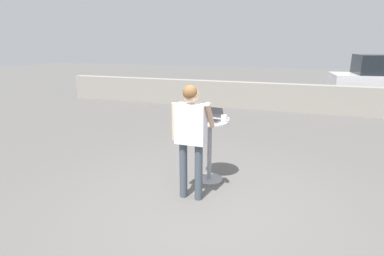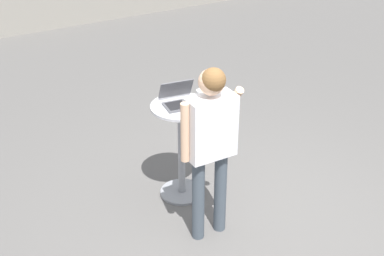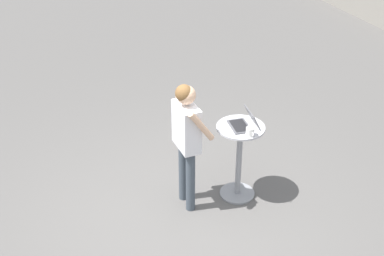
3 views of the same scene
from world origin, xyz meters
name	(u,v)px [view 3 (image 3 of 3)]	position (x,y,z in m)	size (l,w,h in m)	color
ground_plane	(181,221)	(0.00, 0.00, 0.00)	(50.00, 50.00, 0.00)	#5B5956
cafe_table	(239,155)	(-0.19, 0.84, 0.59)	(0.57, 0.57, 0.99)	gray
laptop	(244,123)	(-0.19, 0.88, 1.04)	(0.36, 0.35, 0.20)	#515156
coffee_mug	(250,132)	(0.03, 0.84, 1.04)	(0.13, 0.10, 0.10)	white
standing_person	(186,132)	(-0.28, 0.19, 1.02)	(0.55, 0.36, 1.62)	#424C56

